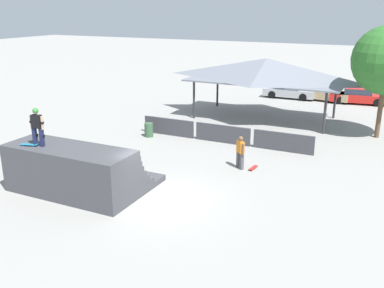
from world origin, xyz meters
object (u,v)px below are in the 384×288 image
(skater_on_deck, at_px, (37,124))
(trash_bin, at_px, (149,130))
(skateboard_on_deck, at_px, (30,145))
(bystander_walking, at_px, (240,151))
(parked_car_silver, at_px, (289,91))
(skateboard_on_ground, at_px, (253,168))
(parked_car_red, at_px, (359,96))
(parked_car_tan, at_px, (323,93))

(skater_on_deck, relative_size, trash_bin, 1.91)
(skateboard_on_deck, relative_size, bystander_walking, 0.48)
(skater_on_deck, bearing_deg, parked_car_silver, 71.80)
(skateboard_on_ground, distance_m, parked_car_red, 18.26)
(bystander_walking, bearing_deg, skateboard_on_deck, 84.84)
(parked_car_red, bearing_deg, trash_bin, -132.26)
(parked_car_silver, height_order, parked_car_red, same)
(parked_car_tan, distance_m, parked_car_red, 2.82)
(parked_car_silver, bearing_deg, skateboard_on_ground, -82.29)
(skater_on_deck, xyz_separation_m, trash_bin, (-0.18, 8.96, -2.57))
(skater_on_deck, bearing_deg, bystander_walking, 36.30)
(bystander_walking, distance_m, skateboard_on_ground, 1.07)
(skateboard_on_deck, xyz_separation_m, parked_car_tan, (7.94, 24.70, -1.52))
(skateboard_on_deck, distance_m, parked_car_tan, 25.99)
(parked_car_silver, bearing_deg, bystander_walking, -84.33)
(parked_car_tan, bearing_deg, skateboard_on_deck, -99.22)
(trash_bin, bearing_deg, skater_on_deck, -88.86)
(trash_bin, relative_size, parked_car_silver, 0.19)
(bystander_walking, bearing_deg, skateboard_on_ground, -122.02)
(skateboard_on_deck, xyz_separation_m, parked_car_red, (10.77, 24.61, -1.52))
(skateboard_on_ground, relative_size, parked_car_red, 0.17)
(bystander_walking, bearing_deg, trash_bin, 20.90)
(skater_on_deck, xyz_separation_m, skateboard_on_deck, (-0.36, -0.16, -0.87))
(skater_on_deck, distance_m, parked_car_silver, 24.82)
(bystander_walking, distance_m, parked_car_red, 18.55)
(skateboard_on_deck, height_order, trash_bin, skateboard_on_deck)
(skateboard_on_deck, bearing_deg, trash_bin, 72.83)
(skateboard_on_ground, distance_m, parked_car_tan, 18.08)
(trash_bin, bearing_deg, skateboard_on_ground, -18.49)
(skateboard_on_deck, bearing_deg, skateboard_on_ground, 24.92)
(trash_bin, bearing_deg, parked_car_silver, 72.08)
(skateboard_on_deck, height_order, parked_car_silver, skateboard_on_deck)
(skater_on_deck, height_order, trash_bin, skater_on_deck)
(skater_on_deck, distance_m, bystander_walking, 9.39)
(trash_bin, bearing_deg, parked_car_tan, 63.52)
(skateboard_on_ground, bearing_deg, parked_car_red, 175.68)
(skateboard_on_ground, bearing_deg, trash_bin, -102.95)
(bystander_walking, bearing_deg, parked_car_tan, -50.68)
(parked_car_tan, height_order, parked_car_red, same)
(skateboard_on_deck, relative_size, trash_bin, 0.92)
(bystander_walking, height_order, parked_car_tan, bystander_walking)
(bystander_walking, xyz_separation_m, skateboard_on_ground, (0.62, 0.18, -0.86))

